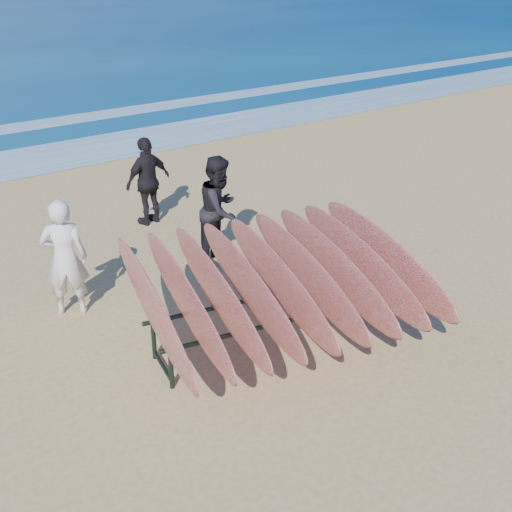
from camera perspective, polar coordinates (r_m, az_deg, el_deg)
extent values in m
plane|color=tan|center=(8.03, 3.59, -8.06)|extent=(120.00, 120.00, 0.00)
plane|color=white|center=(16.24, -20.82, 7.68)|extent=(160.00, 160.00, 0.00)
cylinder|color=black|center=(7.24, -7.55, -9.92)|extent=(0.06, 0.06, 0.50)
cylinder|color=black|center=(8.43, 11.96, -4.89)|extent=(0.06, 0.06, 0.50)
cylinder|color=black|center=(7.77, -9.07, -7.41)|extent=(0.06, 0.06, 0.50)
cylinder|color=black|center=(8.88, 9.49, -3.04)|extent=(0.06, 0.06, 0.50)
cylinder|color=black|center=(7.59, 3.05, -5.72)|extent=(3.13, 0.79, 0.06)
cylinder|color=black|center=(8.09, 0.88, -3.61)|extent=(3.13, 0.79, 0.06)
cylinder|color=black|center=(7.60, -8.26, -9.69)|extent=(0.19, 0.64, 0.04)
cylinder|color=black|center=(8.74, 10.60, -4.92)|extent=(0.19, 0.64, 0.04)
ellipsoid|color=maroon|center=(7.15, -9.19, -4.43)|extent=(0.75, 2.90, 1.02)
ellipsoid|color=maroon|center=(7.25, -6.26, -3.82)|extent=(0.75, 2.90, 1.02)
ellipsoid|color=maroon|center=(7.37, -3.41, -3.22)|extent=(0.75, 2.90, 1.02)
ellipsoid|color=maroon|center=(7.50, -0.67, -2.63)|extent=(0.75, 2.90, 1.02)
ellipsoid|color=maroon|center=(7.65, 1.97, -2.06)|extent=(0.75, 2.90, 1.02)
ellipsoid|color=maroon|center=(7.82, 4.50, -1.51)|extent=(0.75, 2.90, 1.02)
ellipsoid|color=maroon|center=(8.00, 6.92, -0.98)|extent=(0.75, 2.90, 1.02)
ellipsoid|color=maroon|center=(8.20, 9.23, -0.47)|extent=(0.75, 2.90, 1.02)
ellipsoid|color=maroon|center=(8.41, 11.42, 0.02)|extent=(0.75, 2.90, 1.02)
imported|color=silver|center=(8.75, -16.64, -0.17)|extent=(0.70, 0.63, 1.61)
imported|color=black|center=(9.91, -3.21, 4.11)|extent=(1.04, 0.97, 1.71)
imported|color=black|center=(11.59, -9.57, 6.58)|extent=(0.98, 0.52, 1.58)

